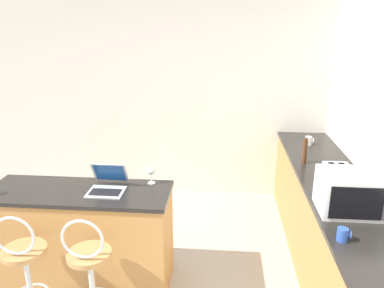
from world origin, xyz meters
TOP-DOWN VIEW (x-y plane):
  - wall_back at (0.00, 2.72)m, footprint 12.00×0.06m
  - breakfast_bar at (-0.54, 0.69)m, footprint 1.61×0.58m
  - counter_right at (1.75, 1.10)m, footprint 0.64×3.22m
  - bar_stool_near at (-0.80, 0.16)m, footprint 0.40×0.40m
  - bar_stool_far at (-0.29, 0.16)m, footprint 0.40×0.40m
  - laptop at (-0.29, 0.73)m, footprint 0.31×0.33m
  - microwave at (1.72, 0.51)m, footprint 0.54×0.38m
  - toaster at (1.74, 1.02)m, footprint 0.25×0.29m
  - wine_glass_short at (0.07, 0.90)m, footprint 0.08×0.08m
  - pepper_mill at (1.55, 1.53)m, footprint 0.05×0.05m
  - mug_white at (1.72, 2.15)m, footprint 0.10×0.08m
  - mug_blue at (1.52, 0.08)m, footprint 0.09×0.07m

SIDE VIEW (x-z plane):
  - bar_stool_near at x=-0.80m, z-range -0.03..0.95m
  - bar_stool_far at x=-0.29m, z-range -0.03..0.95m
  - counter_right at x=1.75m, z-range 0.00..0.92m
  - breakfast_bar at x=-0.54m, z-range 0.00..0.92m
  - mug_blue at x=1.52m, z-range 0.92..1.01m
  - mug_white at x=1.72m, z-range 0.92..1.02m
  - laptop at x=-0.29m, z-range 0.86..1.09m
  - toaster at x=1.74m, z-range 0.92..1.09m
  - wine_glass_short at x=0.07m, z-range 0.96..1.11m
  - pepper_mill at x=1.55m, z-range 0.91..1.20m
  - microwave at x=1.72m, z-range 0.92..1.23m
  - wall_back at x=0.00m, z-range 0.00..2.60m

